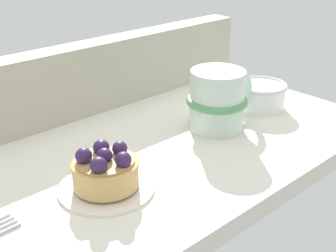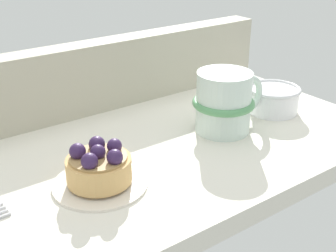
{
  "view_description": "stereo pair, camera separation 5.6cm",
  "coord_description": "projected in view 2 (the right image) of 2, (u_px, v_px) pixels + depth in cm",
  "views": [
    {
      "loc": [
        -30.86,
        -40.57,
        27.7
      ],
      "look_at": [
        3.13,
        -3.27,
        4.02
      ],
      "focal_mm": 48.02,
      "sensor_mm": 36.0,
      "label": 1
    },
    {
      "loc": [
        -26.55,
        -44.08,
        27.7
      ],
      "look_at": [
        3.13,
        -3.27,
        4.02
      ],
      "focal_mm": 48.02,
      "sensor_mm": 36.0,
      "label": 2
    }
  ],
  "objects": [
    {
      "name": "ground_plane",
      "position": [
        134.0,
        160.0,
        0.59
      ],
      "size": [
        69.99,
        35.38,
        2.63
      ],
      "primitive_type": "cube",
      "color": "silver"
    },
    {
      "name": "window_rail_back",
      "position": [
        77.0,
        80.0,
        0.67
      ],
      "size": [
        68.59,
        4.14,
        10.62
      ],
      "primitive_type": "cube",
      "color": "#B2AD99",
      "rests_on": "ground_plane"
    },
    {
      "name": "dessert_plate",
      "position": [
        100.0,
        183.0,
        0.51
      ],
      "size": [
        10.81,
        10.81,
        0.66
      ],
      "color": "silver",
      "rests_on": "ground_plane"
    },
    {
      "name": "raspberry_tart",
      "position": [
        99.0,
        166.0,
        0.5
      ],
      "size": [
        7.33,
        7.33,
        4.61
      ],
      "color": "tan",
      "rests_on": "dessert_plate"
    },
    {
      "name": "coffee_mug",
      "position": [
        225.0,
        102.0,
        0.62
      ],
      "size": [
        11.92,
        8.7,
        8.6
      ],
      "color": "silver",
      "rests_on": "ground_plane"
    },
    {
      "name": "sugar_bowl",
      "position": [
        273.0,
        98.0,
        0.69
      ],
      "size": [
        8.1,
        8.1,
        3.97
      ],
      "color": "white",
      "rests_on": "ground_plane"
    }
  ]
}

